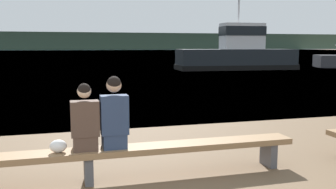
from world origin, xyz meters
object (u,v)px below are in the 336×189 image
at_px(bench_main, 88,156).
at_px(shopping_bag, 58,146).
at_px(person_right, 114,116).
at_px(tugboat_red, 237,55).
at_px(person_left, 85,122).

distance_m(bench_main, shopping_bag, 0.44).
distance_m(bench_main, person_right, 0.68).
bearing_deg(tugboat_red, bench_main, 153.70).
bearing_deg(tugboat_red, person_right, 154.42).
relative_size(bench_main, shopping_bag, 27.27).
bearing_deg(person_right, shopping_bag, -178.78).
distance_m(shopping_bag, tugboat_red, 26.86).
relative_size(person_left, person_right, 0.91).
height_order(person_right, shopping_bag, person_right).
relative_size(person_left, shopping_bag, 4.10).
bearing_deg(shopping_bag, person_right, 1.22).
height_order(person_right, tugboat_red, tugboat_red).
xyz_separation_m(bench_main, person_left, (-0.03, 0.01, 0.50)).
height_order(bench_main, person_right, person_right).
distance_m(person_left, tugboat_red, 26.65).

